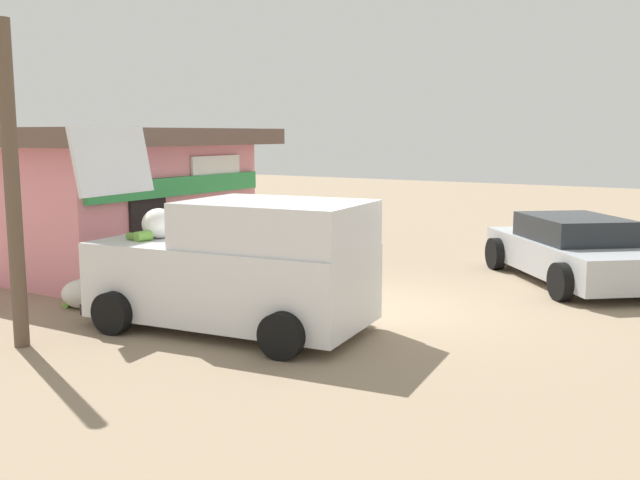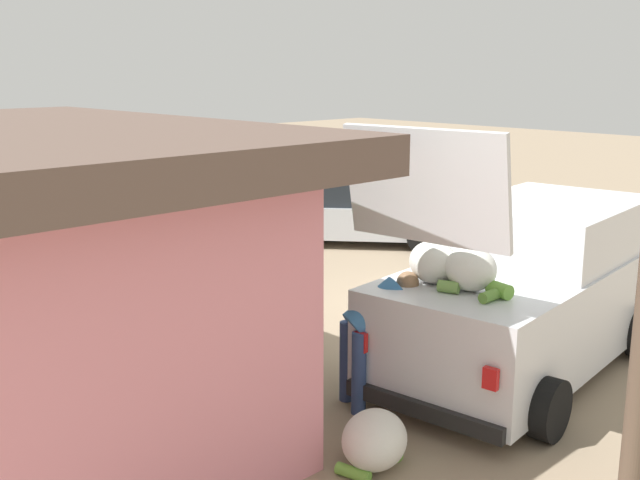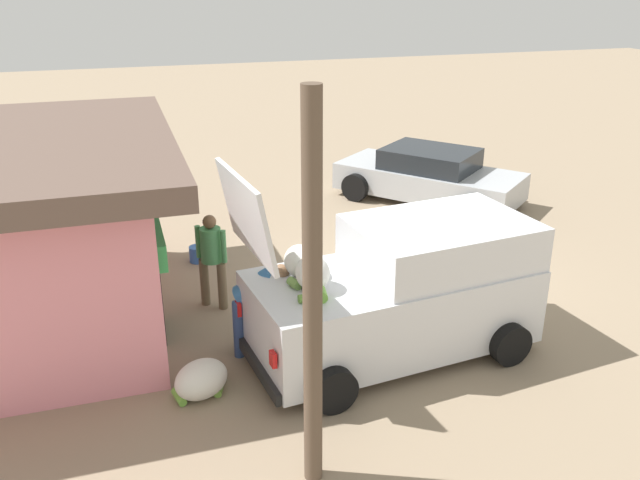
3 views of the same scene
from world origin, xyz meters
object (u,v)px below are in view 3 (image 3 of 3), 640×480
Objects in this scene: delivery_van at (401,290)px; paint_bucket at (197,254)px; customer_bending at (256,297)px; parked_sedan at (429,176)px; storefront_bar at (21,232)px; vendor_standing at (212,255)px; unloaded_banana_pile at (201,380)px.

delivery_van is 14.29× the size of paint_bucket.
parked_sedan is at bearing -43.95° from customer_bending.
vendor_standing is (-0.24, -2.79, -0.62)m from storefront_bar.
storefront_bar is 3.75m from unloaded_banana_pile.
unloaded_banana_pile is (-6.41, 6.27, -0.37)m from parked_sedan.
unloaded_banana_pile is at bearing -140.20° from storefront_bar.
vendor_standing is at bearing -178.96° from paint_bucket.
unloaded_banana_pile is at bearing 96.91° from delivery_van.
customer_bending is at bearing -119.94° from storefront_bar.
vendor_standing is (-3.94, 5.73, 0.32)m from parked_sedan.
unloaded_banana_pile is (-0.87, 0.93, -0.64)m from customer_bending.
parked_sedan is at bearing -44.35° from unloaded_banana_pile.
unloaded_banana_pile is 4.41m from paint_bucket.
delivery_van is (-2.35, -5.18, -0.60)m from storefront_bar.
unloaded_banana_pile is at bearing 167.76° from vendor_standing.
delivery_van is at bearing -83.09° from unloaded_banana_pile.
storefront_bar is 19.23× the size of paint_bucket.
paint_bucket is (4.38, -0.50, -0.09)m from unloaded_banana_pile.
customer_bending is 3.61m from paint_bucket.
storefront_bar reaches higher than parked_sedan.
vendor_standing is at bearing 13.84° from customer_bending.
vendor_standing is 1.64m from customer_bending.
delivery_van is 3.20m from vendor_standing.
paint_bucket is (1.67, -2.75, -1.39)m from storefront_bar.
delivery_van is 2.07m from customer_bending.
customer_bending is at bearing -46.80° from unloaded_banana_pile.
customer_bending is 1.49× the size of unloaded_banana_pile.
unloaded_banana_pile is at bearing 135.65° from parked_sedan.
vendor_standing is at bearing 124.54° from parked_sedan.
storefront_bar is 2.86m from vendor_standing.
parked_sedan is at bearing -70.57° from paint_bucket.
delivery_van is 3.04m from unloaded_banana_pile.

